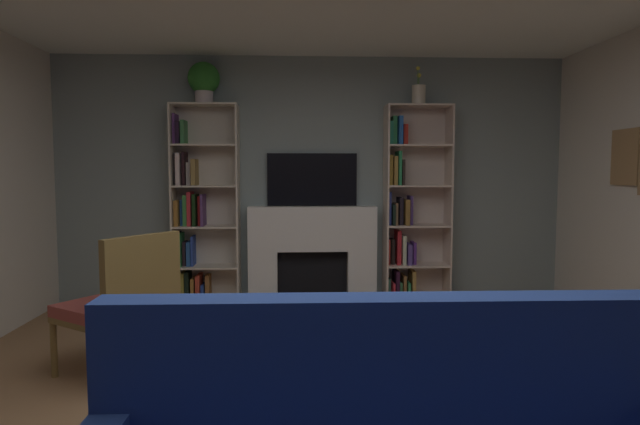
% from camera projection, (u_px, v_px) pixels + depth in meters
% --- Properties ---
extents(wall_back_accent, '(5.51, 0.06, 2.62)m').
position_uv_depth(wall_back_accent, '(312.00, 181.00, 5.70)').
color(wall_back_accent, gray).
rests_on(wall_back_accent, ground_plane).
extents(fireplace, '(1.45, 0.52, 1.04)m').
position_uv_depth(fireplace, '(312.00, 253.00, 5.62)').
color(fireplace, white).
rests_on(fireplace, ground_plane).
extents(tv, '(0.95, 0.06, 0.56)m').
position_uv_depth(tv, '(312.00, 180.00, 5.64)').
color(tv, black).
rests_on(tv, fireplace).
extents(bookshelf_left, '(0.68, 0.29, 2.10)m').
position_uv_depth(bookshelf_left, '(199.00, 214.00, 5.54)').
color(bookshelf_left, beige).
rests_on(bookshelf_left, ground_plane).
extents(bookshelf_right, '(0.68, 0.31, 2.10)m').
position_uv_depth(bookshelf_right, '(408.00, 212.00, 5.63)').
color(bookshelf_right, beige).
rests_on(bookshelf_right, ground_plane).
extents(potted_plant, '(0.32, 0.32, 0.42)m').
position_uv_depth(potted_plant, '(204.00, 80.00, 5.39)').
color(potted_plant, beige).
rests_on(potted_plant, bookshelf_left).
extents(vase_with_flowers, '(0.14, 0.14, 0.39)m').
position_uv_depth(vase_with_flowers, '(419.00, 94.00, 5.50)').
color(vase_with_flowers, beige).
rests_on(vase_with_flowers, bookshelf_right).
extents(armchair, '(0.87, 0.86, 0.99)m').
position_uv_depth(armchair, '(123.00, 303.00, 3.64)').
color(armchair, brown).
rests_on(armchair, ground_plane).
extents(coffee_table, '(0.72, 0.45, 0.37)m').
position_uv_depth(coffee_table, '(369.00, 420.00, 2.37)').
color(coffee_table, brown).
rests_on(coffee_table, ground_plane).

